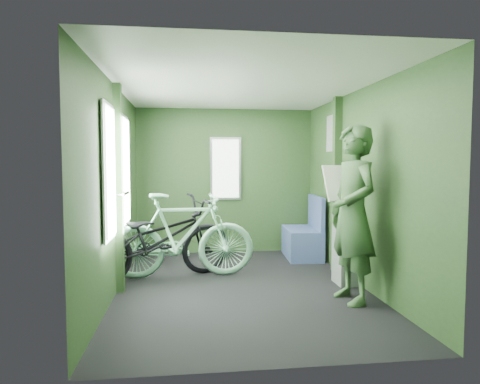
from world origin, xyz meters
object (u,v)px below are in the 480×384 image
object	(u,v)px
passenger	(353,214)
waste_box	(346,249)
bicycle_black	(159,280)
bicycle_mint	(182,279)
bench_seat	(304,239)

from	to	relation	value
passenger	waste_box	world-z (taller)	passenger
bicycle_black	bicycle_mint	bearing A→B (deg)	-106.54
bicycle_mint	waste_box	distance (m)	2.04
waste_box	bench_seat	bearing A→B (deg)	94.47
bicycle_black	passenger	xyz separation A→B (m)	(2.05, -1.07, 0.92)
bicycle_black	bench_seat	bearing A→B (deg)	-86.61
bicycle_black	bench_seat	distance (m)	2.37
waste_box	passenger	bearing A→B (deg)	-106.18
bicycle_black	waste_box	bearing A→B (deg)	-123.58
bicycle_black	passenger	bearing A→B (deg)	-140.16
bench_seat	bicycle_black	bearing A→B (deg)	-150.11
bicycle_mint	passenger	distance (m)	2.27
waste_box	bench_seat	size ratio (longest dim) A/B	0.88
bicycle_black	passenger	size ratio (longest dim) A/B	1.06
bicycle_black	passenger	distance (m)	2.48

